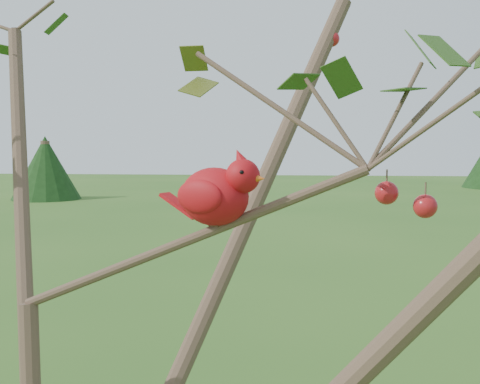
{
  "coord_description": "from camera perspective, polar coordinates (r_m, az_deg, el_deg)",
  "views": [
    {
      "loc": [
        0.44,
        -0.93,
        2.24
      ],
      "look_at": [
        0.34,
        0.05,
        2.16
      ],
      "focal_mm": 45.0,
      "sensor_mm": 36.0,
      "label": 1
    }
  ],
  "objects": [
    {
      "name": "cardinal",
      "position": [
        1.01,
        -2.1,
        -0.16
      ],
      "size": [
        0.2,
        0.14,
        0.14
      ],
      "rotation": [
        0.0,
        0.0,
        -0.44
      ],
      "color": "#AC0E19",
      "rests_on": "ground"
    },
    {
      "name": "crabapple_tree",
      "position": [
        1.0,
        -18.85,
        -2.5
      ],
      "size": [
        2.35,
        2.05,
        2.95
      ],
      "color": "#493327",
      "rests_on": "ground"
    },
    {
      "name": "distant_trees",
      "position": [
        24.84,
        6.48,
        3.37
      ],
      "size": [
        42.71,
        16.69,
        3.87
      ],
      "color": "#493327",
      "rests_on": "ground"
    }
  ]
}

